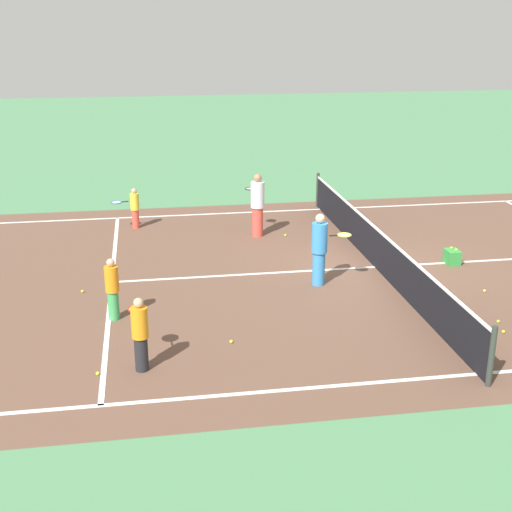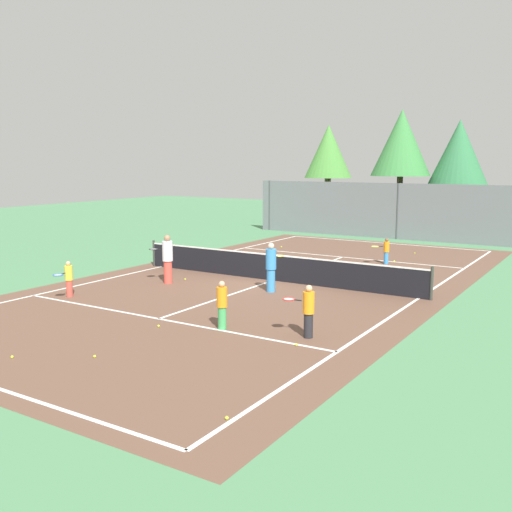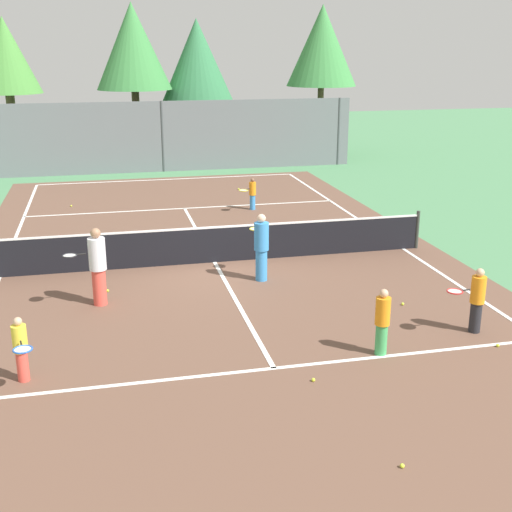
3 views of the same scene
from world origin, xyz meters
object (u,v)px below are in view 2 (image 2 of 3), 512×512
Objects in this scene: tennis_ball_1 at (386,287)px; tennis_ball_3 at (227,418)px; player_2 at (68,278)px; player_5 at (308,310)px; tennis_ball_2 at (415,253)px; tennis_ball_6 at (377,284)px; tennis_ball_12 at (342,277)px; player_3 at (167,258)px; tennis_ball_5 at (159,326)px; player_0 at (386,251)px; ball_crate at (299,268)px; tennis_ball_8 at (281,247)px; player_1 at (271,267)px; tennis_ball_10 at (394,261)px; player_4 at (222,305)px; tennis_ball_4 at (388,286)px; tennis_ball_11 at (95,356)px; tennis_ball_0 at (296,345)px; tennis_ball_7 at (310,317)px; tennis_ball_13 at (12,357)px; tennis_ball_9 at (185,279)px.

tennis_ball_1 is 1.00× the size of tennis_ball_3.
player_5 reaches higher than player_2.
tennis_ball_2 and tennis_ball_6 have the same top height.
tennis_ball_2 is (-1.49, 8.18, 0.00)m from tennis_ball_1.
tennis_ball_3 and tennis_ball_12 have the same top height.
player_3 reaches higher than tennis_ball_6.
tennis_ball_5 is at bearing -109.69° from tennis_ball_6.
player_0 is 4.37m from ball_crate.
tennis_ball_3 is at bearing -62.97° from tennis_ball_8.
player_3 reaches higher than player_1.
tennis_ball_5 and tennis_ball_10 have the same top height.
player_4 is 19.90× the size of tennis_ball_2.
tennis_ball_4 is at bearing 91.89° from tennis_ball_1.
tennis_ball_11 is (-3.06, -10.69, 0.00)m from tennis_ball_1.
player_1 is 6.07m from tennis_ball_0.
tennis_ball_7 is at bearing -83.80° from tennis_ball_10.
ball_crate is 13.80m from tennis_ball_3.
player_1 reaches higher than tennis_ball_0.
tennis_ball_5 is 1.00× the size of tennis_ball_13.
player_5 is (2.26, 0.54, 0.04)m from player_4.
ball_crate is at bearing 51.39° from tennis_ball_9.
player_1 reaches higher than player_5.
player_4 is at bearing 174.65° from tennis_ball_0.
player_4 reaches higher than tennis_ball_8.
tennis_ball_5 is at bearing 99.32° from tennis_ball_11.
player_0 is 17.16× the size of tennis_ball_11.
tennis_ball_12 is (-2.41, 7.63, -0.68)m from player_5.
tennis_ball_3 and tennis_ball_11 have the same top height.
player_0 reaches higher than tennis_ball_7.
tennis_ball_12 is (-0.15, 8.18, -0.64)m from player_4.
player_5 is at bearing -79.78° from player_0.
ball_crate reaches higher than tennis_ball_0.
player_4 reaches higher than tennis_ball_9.
player_0 is at bearing 79.04° from player_1.
player_0 reaches higher than tennis_ball_6.
player_5 is 1.02m from tennis_ball_0.
ball_crate is 6.45× the size of tennis_ball_2.
player_4 is 5.23m from tennis_ball_13.
tennis_ball_3 is at bearing -77.77° from tennis_ball_0.
player_0 is 17.16× the size of tennis_ball_12.
player_4 is 0.96× the size of player_5.
tennis_ball_7 is 1.00× the size of tennis_ball_9.
player_0 is at bearing 54.88° from tennis_ball_9.
ball_crate is 5.09m from tennis_ball_10.
player_4 reaches higher than tennis_ball_13.
player_3 reaches higher than tennis_ball_4.
tennis_ball_6 is at bearing 42.53° from player_2.
player_5 is 20.68× the size of tennis_ball_13.
player_3 is 27.02× the size of tennis_ball_2.
player_0 is 0.67× the size of player_1.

